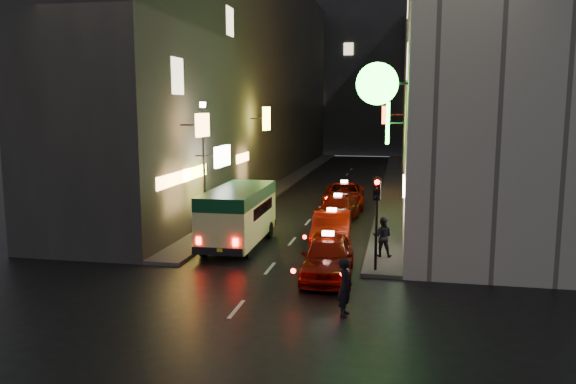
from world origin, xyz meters
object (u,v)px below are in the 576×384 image
Objects in this scene: pedestrian_crossing at (345,283)px; traffic_light at (377,203)px; lamp_post at (204,159)px; minibus at (239,210)px; taxi_near at (328,253)px.

traffic_light reaches higher than pedestrian_crossing.
lamp_post reaches higher than pedestrian_crossing.
minibus is 3.23m from lamp_post.
minibus reaches higher than taxi_near.
taxi_near is at bearing -38.30° from lamp_post.
pedestrian_crossing is 11.93m from lamp_post.
minibus reaches higher than pedestrian_crossing.
lamp_post reaches higher than minibus.
traffic_light reaches higher than taxi_near.
traffic_light is (6.15, -3.16, 1.04)m from minibus.
taxi_near is 2.90× the size of pedestrian_crossing.
minibus is 0.98× the size of lamp_post.
pedestrian_crossing is at bearing -49.77° from lamp_post.
taxi_near is at bearing -159.95° from traffic_light.
traffic_light is at bearing -2.89° from pedestrian_crossing.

